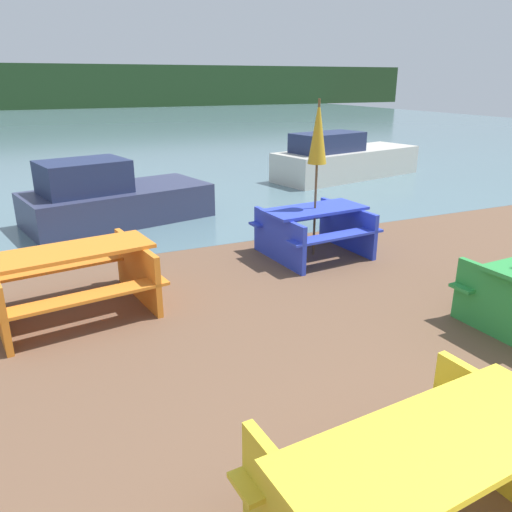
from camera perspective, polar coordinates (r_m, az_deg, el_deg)
water at (r=32.64m, az=-21.03°, el=13.68°), size 60.00×50.00×0.00m
far_treeline at (r=52.51m, az=-23.02°, el=17.40°), size 80.00×1.60×4.00m
picnic_table_yellow at (r=3.22m, az=19.48°, el=-23.47°), size 1.99×1.53×0.79m
picnic_table_orange at (r=6.15m, az=-20.43°, el=-2.12°), size 2.06×1.65×0.79m
picnic_table_blue at (r=7.80m, az=6.68°, el=3.33°), size 1.69×1.51×0.75m
umbrella_gold at (r=7.54m, az=7.11°, el=13.70°), size 0.28×0.28×2.36m
boat at (r=9.98m, az=-16.21°, el=6.28°), size 3.68×2.31×1.23m
boat_second at (r=14.37m, az=10.02°, el=10.76°), size 4.66×2.37×1.28m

